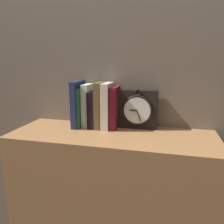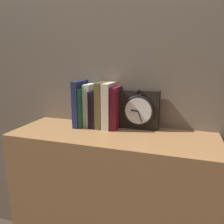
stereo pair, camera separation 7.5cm
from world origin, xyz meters
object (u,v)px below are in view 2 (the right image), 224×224
at_px(clock, 139,109).
at_px(book_slot0_navy, 80,103).
at_px(book_slot5_cream, 109,106).
at_px(book_slot4_brown, 102,105).
at_px(book_slot2_white, 90,105).
at_px(book_slot3_black, 96,109).
at_px(book_slot1_green, 84,107).
at_px(book_slot6_maroon, 116,108).

relative_size(clock, book_slot0_navy, 0.86).
bearing_deg(book_slot5_cream, book_slot4_brown, 178.15).
xyz_separation_m(clock, book_slot5_cream, (-0.16, -0.03, 0.02)).
distance_m(clock, book_slot5_cream, 0.17).
xyz_separation_m(book_slot0_navy, book_slot4_brown, (0.13, 0.01, -0.00)).
bearing_deg(book_slot2_white, book_slot3_black, -14.39).
height_order(book_slot1_green, book_slot5_cream, book_slot5_cream).
xyz_separation_m(clock, book_slot2_white, (-0.28, -0.02, 0.01)).
bearing_deg(book_slot3_black, book_slot5_cream, -1.77).
bearing_deg(book_slot6_maroon, book_slot3_black, -178.99).
relative_size(book_slot0_navy, book_slot2_white, 1.08).
xyz_separation_m(book_slot1_green, book_slot3_black, (0.07, 0.00, -0.01)).
distance_m(clock, book_slot3_black, 0.24).
height_order(clock, book_slot4_brown, book_slot4_brown).
relative_size(clock, book_slot1_green, 1.02).
xyz_separation_m(book_slot2_white, book_slot3_black, (0.04, -0.01, -0.02)).
xyz_separation_m(book_slot0_navy, book_slot2_white, (0.05, 0.02, -0.01)).
height_order(book_slot1_green, book_slot4_brown, book_slot4_brown).
bearing_deg(book_slot1_green, clock, 6.67).
relative_size(book_slot1_green, book_slot5_cream, 0.87).
distance_m(book_slot2_white, book_slot3_black, 0.04).
height_order(clock, book_slot5_cream, book_slot5_cream).
relative_size(book_slot0_navy, book_slot5_cream, 1.03).
height_order(book_slot5_cream, book_slot6_maroon, book_slot5_cream).
bearing_deg(clock, book_slot2_white, -175.42).
distance_m(book_slot0_navy, book_slot4_brown, 0.13).
xyz_separation_m(book_slot2_white, book_slot4_brown, (0.08, -0.01, 0.01)).
bearing_deg(book_slot5_cream, book_slot1_green, -179.57).
relative_size(book_slot2_white, book_slot3_black, 1.17).
xyz_separation_m(clock, book_slot4_brown, (-0.20, -0.03, 0.02)).
bearing_deg(book_slot2_white, book_slot6_maroon, -2.88).
xyz_separation_m(book_slot4_brown, book_slot6_maroon, (0.08, 0.00, -0.01)).
relative_size(clock, book_slot5_cream, 0.89).
relative_size(book_slot0_navy, book_slot1_green, 1.18).
bearing_deg(clock, book_slot0_navy, -172.85).
xyz_separation_m(book_slot3_black, book_slot5_cream, (0.08, -0.00, 0.02)).
height_order(clock, book_slot3_black, clock).
bearing_deg(book_slot0_navy, book_slot2_white, 20.74).
relative_size(book_slot1_green, book_slot4_brown, 0.86).
height_order(book_slot3_black, book_slot4_brown, book_slot4_brown).
bearing_deg(book_slot0_navy, book_slot4_brown, 3.60).
distance_m(book_slot1_green, book_slot4_brown, 0.10).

